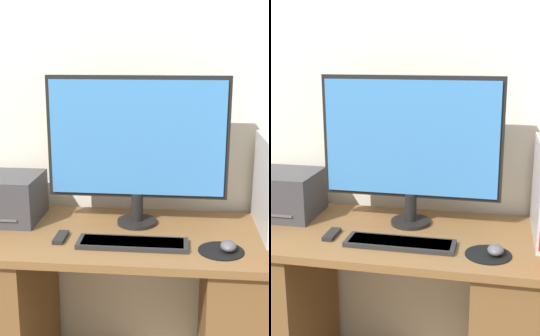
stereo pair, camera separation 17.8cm
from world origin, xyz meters
TOP-DOWN VIEW (x-y plane):
  - wall_back at (0.00, 0.64)m, footprint 6.40×0.16m
  - desk at (0.00, 0.29)m, footprint 1.56×0.58m
  - monitor at (0.06, 0.40)m, footprint 0.73×0.16m
  - keyboard at (0.06, 0.17)m, footprint 0.41×0.12m
  - mousepad at (0.39, 0.15)m, footprint 0.17×0.17m
  - mouse at (0.41, 0.15)m, footprint 0.06×0.07m
  - printer at (-0.54, 0.40)m, footprint 0.36×0.27m
  - remote_control at (-0.22, 0.21)m, footprint 0.04×0.11m

SIDE VIEW (x-z plane):
  - desk at x=0.00m, z-range 0.01..0.75m
  - mousepad at x=0.39m, z-range 0.74..0.74m
  - remote_control at x=-0.22m, z-range 0.74..0.75m
  - keyboard at x=0.06m, z-range 0.74..0.76m
  - mouse at x=0.41m, z-range 0.74..0.78m
  - printer at x=-0.54m, z-range 0.74..0.93m
  - monitor at x=0.06m, z-range 0.78..1.39m
  - wall_back at x=0.00m, z-range 0.00..2.70m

